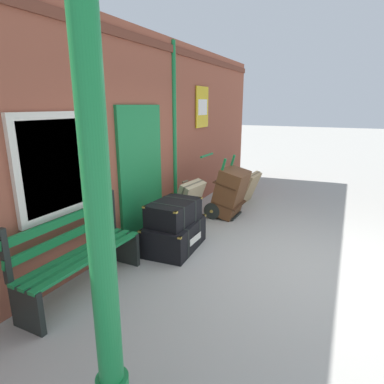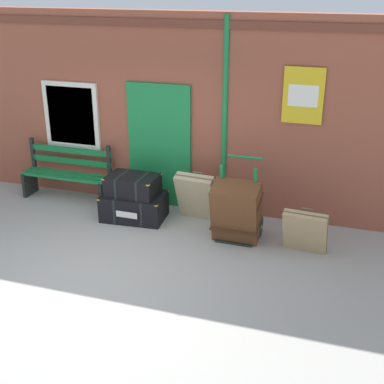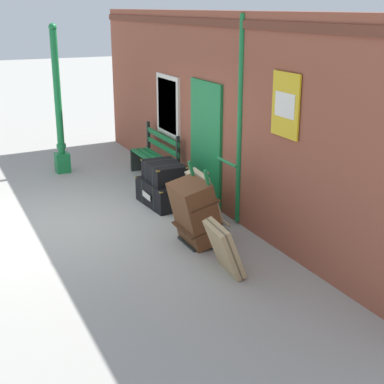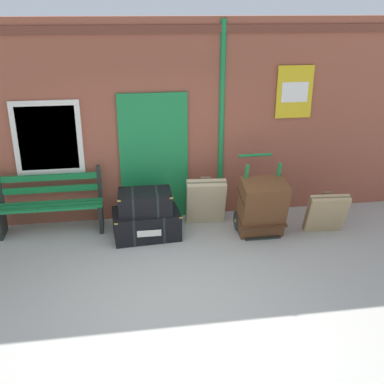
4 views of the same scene
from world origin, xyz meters
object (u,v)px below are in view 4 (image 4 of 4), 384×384
object	(u,v)px
suitcase_slate	(326,213)
porters_trolley	(258,215)
steamer_trunk_base	(146,224)
steamer_trunk_middle	(145,202)
platform_bench	(51,205)
suitcase_beige	(206,201)
large_brown_trunk	(262,207)

from	to	relation	value
suitcase_slate	porters_trolley	bearing A→B (deg)	165.89
steamer_trunk_base	steamer_trunk_middle	world-z (taller)	steamer_trunk_middle
porters_trolley	platform_bench	bearing A→B (deg)	171.29
platform_bench	suitcase_beige	distance (m)	2.44
porters_trolley	suitcase_beige	world-z (taller)	porters_trolley
suitcase_beige	steamer_trunk_middle	bearing A→B (deg)	-164.36
steamer_trunk_base	large_brown_trunk	world-z (taller)	large_brown_trunk
platform_bench	large_brown_trunk	distance (m)	3.29
platform_bench	steamer_trunk_middle	xyz separation A→B (m)	(1.45, -0.42, 0.14)
platform_bench	suitcase_beige	size ratio (longest dim) A/B	1.97
platform_bench	porters_trolley	size ratio (longest dim) A/B	1.36
steamer_trunk_middle	platform_bench	bearing A→B (deg)	163.78
suitcase_slate	steamer_trunk_middle	bearing A→B (deg)	173.29
steamer_trunk_base	steamer_trunk_middle	bearing A→B (deg)	167.61
suitcase_slate	suitcase_beige	distance (m)	1.90
porters_trolley	suitcase_beige	bearing A→B (deg)	155.88
suitcase_beige	porters_trolley	bearing A→B (deg)	-24.12
steamer_trunk_base	large_brown_trunk	bearing A→B (deg)	-8.02
platform_bench	suitcase_slate	size ratio (longest dim) A/B	2.32
platform_bench	large_brown_trunk	bearing A→B (deg)	-11.79
large_brown_trunk	suitcase_slate	size ratio (longest dim) A/B	1.39
steamer_trunk_middle	large_brown_trunk	size ratio (longest dim) A/B	0.85
platform_bench	suitcase_slate	distance (m)	4.31
platform_bench	suitcase_slate	bearing A→B (deg)	-10.03
steamer_trunk_middle	suitcase_beige	distance (m)	1.04
porters_trolley	steamer_trunk_middle	bearing A→B (deg)	177.68
large_brown_trunk	porters_trolley	bearing A→B (deg)	90.00
steamer_trunk_middle	large_brown_trunk	distance (m)	1.79
platform_bench	large_brown_trunk	world-z (taller)	platform_bench
steamer_trunk_base	porters_trolley	distance (m)	1.76
porters_trolley	large_brown_trunk	bearing A→B (deg)	-90.00
large_brown_trunk	steamer_trunk_base	bearing A→B (deg)	171.98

